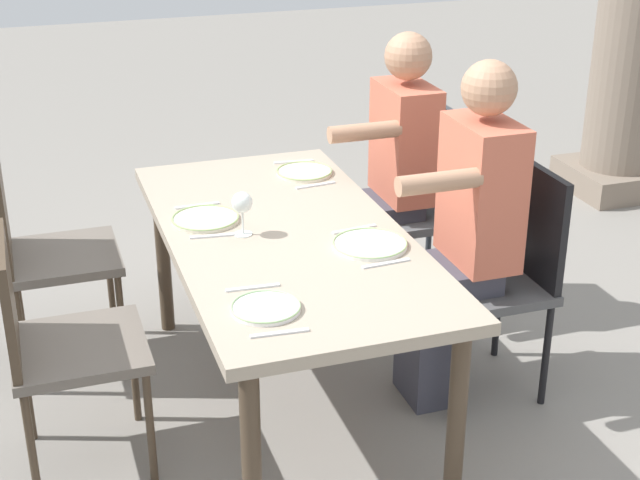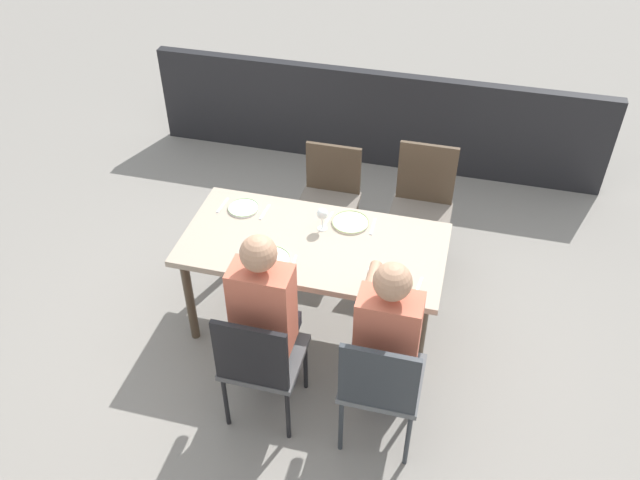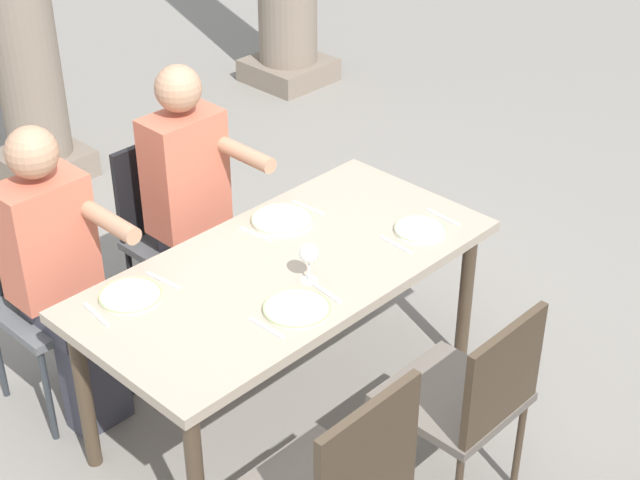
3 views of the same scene
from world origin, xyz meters
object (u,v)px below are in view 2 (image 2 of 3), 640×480
Objects in this scene: chair_west_south at (422,202)px; diner_man_white at (267,315)px; dining_table at (314,251)px; plate_0 at (393,282)px; plate_2 at (270,260)px; diner_woman_green at (388,339)px; chair_mid_north at (259,360)px; chair_west_north at (381,382)px; plate_1 at (350,222)px; wine_glass_1 at (322,214)px; chair_mid_south at (329,195)px; plate_3 at (244,208)px.

diner_man_white is (0.70, 1.49, 0.14)m from chair_west_south.
plate_0 is (-0.55, 0.25, 0.08)m from dining_table.
plate_2 is at bearing 52.99° from chair_west_south.
diner_woman_green reaches higher than plate_0.
chair_mid_north is at bearing 41.94° from plate_0.
chair_west_north is 0.62m from plate_0.
chair_west_south is 1.80m from chair_mid_north.
plate_1 reaches higher than dining_table.
wine_glass_1 is at bearing -98.58° from diner_man_white.
chair_mid_south is at bearing 0.68° from chair_west_south.
chair_west_north is 5.74× the size of wine_glass_1.
dining_table is at bearing 54.44° from chair_west_south.
chair_mid_north is at bearing 75.27° from plate_1.
chair_west_north reaches higher than wine_glass_1.
chair_west_south reaches higher than chair_mid_north.
plate_1 is 0.63m from plate_2.
chair_mid_north is (0.69, 1.66, -0.04)m from chair_west_south.
diner_woman_green reaches higher than plate_1.
dining_table is at bearing 158.14° from plate_3.
chair_west_south reaches higher than plate_1.
chair_west_south is 0.69m from chair_mid_south.
diner_woman_green is (-0.59, 0.65, 0.03)m from dining_table.
chair_west_north is 1.01× the size of chair_mid_north.
dining_table is 0.84m from chair_mid_south.
chair_mid_north is 0.69× the size of diner_man_white.
wine_glass_1 is at bearing -54.17° from diner_woman_green.
plate_2 is (0.12, 1.06, 0.23)m from chair_mid_south.
chair_west_south is 1.10m from plate_0.
chair_mid_south is 1.27m from plate_0.
plate_3 is at bearing -7.42° from wine_glass_1.
plate_1 is (0.41, -0.89, 0.06)m from diner_woman_green.
diner_woman_green is (-0.69, 1.47, 0.18)m from chair_mid_south.
wine_glass_1 is (-0.12, -0.80, 0.15)m from diner_man_white.
diner_man_white is at bearing 31.97° from plate_0.
plate_2 is (0.12, -0.59, 0.22)m from chair_mid_north.
chair_mid_south is 0.66× the size of diner_man_white.
diner_woman_green is 0.41m from plate_0.
plate_2 is at bearing -78.86° from chair_mid_north.
diner_woman_green is 8.03× the size of wine_glass_1.
diner_woman_green is at bearing 132.49° from dining_table.
chair_west_south is at bearing -127.01° from plate_2.
diner_woman_green is 5.19× the size of plate_1.
chair_west_south reaches higher than dining_table.
chair_west_north is 3.95× the size of plate_0.
diner_man_white is 0.98m from plate_3.
chair_mid_south reaches higher than plate_2.
plate_1 is (-0.19, -0.25, 0.08)m from dining_table.
diner_woman_green is 0.98m from plate_1.
diner_woman_green reaches higher than chair_mid_north.
plate_2 is 0.57m from plate_3.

